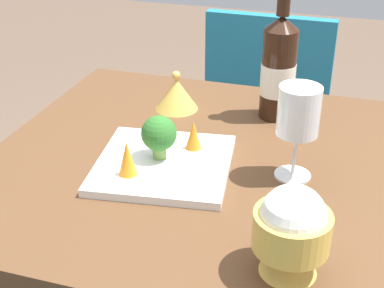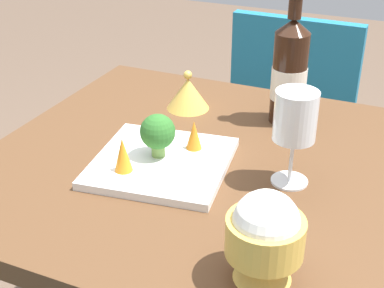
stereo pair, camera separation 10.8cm
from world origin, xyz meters
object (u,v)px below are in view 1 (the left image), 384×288
object	(u,v)px
wine_glass	(299,113)
carrot_garnish_right	(127,158)
wine_bottle	(279,68)
rice_bowl	(292,230)
serving_plate	(164,164)
chair_by_wall	(269,103)
rice_bowl_lid	(176,94)
broccoli_floret	(159,134)
carrot_garnish_left	(194,135)

from	to	relation	value
wine_glass	carrot_garnish_right	world-z (taller)	wine_glass
wine_bottle	rice_bowl	xyz separation A→B (m)	(0.51, 0.11, -0.04)
wine_glass	serving_plate	distance (m)	0.27
chair_by_wall	serving_plate	bearing A→B (deg)	-93.04
rice_bowl	rice_bowl_lid	bearing A→B (deg)	-145.66
broccoli_floret	carrot_garnish_right	bearing A→B (deg)	-24.01
rice_bowl_lid	broccoli_floret	bearing A→B (deg)	11.50
rice_bowl	carrot_garnish_left	bearing A→B (deg)	-141.25
rice_bowl	carrot_garnish_right	distance (m)	0.35
rice_bowl	wine_bottle	bearing A→B (deg)	-168.40
serving_plate	chair_by_wall	bearing A→B (deg)	175.88
chair_by_wall	carrot_garnish_right	bearing A→B (deg)	-95.49
carrot_garnish_right	rice_bowl	bearing A→B (deg)	63.58
serving_plate	carrot_garnish_left	size ratio (longest dim) A/B	4.77
wine_bottle	broccoli_floret	size ratio (longest dim) A/B	3.52
wine_glass	serving_plate	bearing A→B (deg)	-79.64
chair_by_wall	rice_bowl	bearing A→B (deg)	-78.15
broccoli_floret	carrot_garnish_left	world-z (taller)	broccoli_floret
carrot_garnish_left	wine_glass	bearing A→B (deg)	83.93
carrot_garnish_left	rice_bowl	bearing A→B (deg)	38.75
wine_bottle	rice_bowl_lid	size ratio (longest dim) A/B	3.02
wine_bottle	serving_plate	size ratio (longest dim) A/B	1.08
wine_bottle	broccoli_floret	bearing A→B (deg)	-31.86
rice_bowl_lid	carrot_garnish_left	xyz separation A→B (m)	(0.20, 0.10, 0.01)
wine_bottle	carrot_garnish_left	world-z (taller)	wine_bottle
wine_glass	rice_bowl_lid	xyz separation A→B (m)	(-0.22, -0.30, -0.09)
rice_bowl_lid	chair_by_wall	bearing A→B (deg)	168.14
chair_by_wall	broccoli_floret	distance (m)	0.91
wine_bottle	wine_glass	world-z (taller)	wine_bottle
carrot_garnish_right	rice_bowl_lid	bearing A→B (deg)	-176.77
wine_glass	rice_bowl	distance (m)	0.27
chair_by_wall	carrot_garnish_left	distance (m)	0.85
serving_plate	rice_bowl	bearing A→B (deg)	50.63
carrot_garnish_left	broccoli_floret	bearing A→B (deg)	-43.20
carrot_garnish_right	chair_by_wall	bearing A→B (deg)	173.43
carrot_garnish_left	serving_plate	bearing A→B (deg)	-31.61
rice_bowl_lid	carrot_garnish_left	distance (m)	0.23
rice_bowl	carrot_garnish_left	world-z (taller)	rice_bowl
rice_bowl_lid	carrot_garnish_left	bearing A→B (deg)	27.20
wine_glass	broccoli_floret	world-z (taller)	wine_glass
rice_bowl	serving_plate	bearing A→B (deg)	-129.37
wine_bottle	broccoli_floret	world-z (taller)	wine_bottle
chair_by_wall	serving_plate	distance (m)	0.90
chair_by_wall	wine_bottle	xyz separation A→B (m)	(0.58, 0.10, 0.34)
broccoli_floret	rice_bowl	bearing A→B (deg)	50.55
rice_bowl_lid	broccoli_floret	distance (m)	0.26
broccoli_floret	wine_bottle	bearing A→B (deg)	148.14
wine_bottle	carrot_garnish_left	distance (m)	0.27
wine_bottle	carrot_garnish_left	bearing A→B (deg)	-28.59
rice_bowl	broccoli_floret	world-z (taller)	rice_bowl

